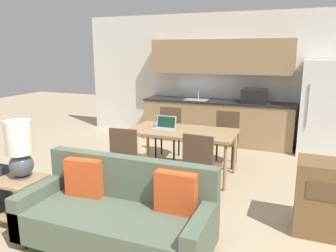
% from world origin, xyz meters
% --- Properties ---
extents(wall_back, '(6.40, 0.07, 2.70)m').
position_xyz_m(wall_back, '(-0.00, 4.63, 1.35)').
color(wall_back, silver).
rests_on(wall_back, ground_plane).
extents(kitchen_counter, '(3.13, 0.65, 2.15)m').
position_xyz_m(kitchen_counter, '(0.01, 4.33, 0.84)').
color(kitchen_counter, tan).
rests_on(kitchen_counter, ground_plane).
extents(refrigerator, '(0.68, 0.75, 1.76)m').
position_xyz_m(refrigerator, '(1.95, 4.22, 0.88)').
color(refrigerator, white).
rests_on(refrigerator, ground_plane).
extents(dining_table, '(1.64, 0.86, 0.72)m').
position_xyz_m(dining_table, '(-0.05, 2.23, 0.66)').
color(dining_table, tan).
rests_on(dining_table, ground_plane).
extents(couch, '(1.88, 0.80, 0.86)m').
position_xyz_m(couch, '(0.01, 0.18, 0.34)').
color(couch, '#3D2D1E').
rests_on(couch, ground_plane).
extents(side_table, '(0.47, 0.47, 0.54)m').
position_xyz_m(side_table, '(-1.24, 0.15, 0.36)').
color(side_table, tan).
rests_on(side_table, ground_plane).
extents(table_lamp, '(0.28, 0.28, 0.65)m').
position_xyz_m(table_lamp, '(-1.21, 0.18, 0.88)').
color(table_lamp, '#4C515B').
rests_on(table_lamp, side_table).
extents(dining_chair_near_right, '(0.45, 0.45, 0.91)m').
position_xyz_m(dining_chair_near_right, '(0.47, 1.47, 0.50)').
color(dining_chair_near_right, brown).
rests_on(dining_chair_near_right, ground_plane).
extents(dining_chair_far_left, '(0.45, 0.45, 0.91)m').
position_xyz_m(dining_chair_far_left, '(-0.58, 3.01, 0.50)').
color(dining_chair_far_left, brown).
rests_on(dining_chair_far_left, ground_plane).
extents(dining_chair_far_right, '(0.42, 0.42, 0.91)m').
position_xyz_m(dining_chair_far_right, '(0.47, 3.00, 0.50)').
color(dining_chair_far_right, brown).
rests_on(dining_chair_far_right, ground_plane).
extents(dining_chair_near_left, '(0.44, 0.44, 0.91)m').
position_xyz_m(dining_chair_near_left, '(-0.57, 1.42, 0.50)').
color(dining_chair_near_left, brown).
rests_on(dining_chair_near_left, ground_plane).
extents(laptop, '(0.32, 0.26, 0.20)m').
position_xyz_m(laptop, '(-0.33, 2.21, 0.77)').
color(laptop, '#B7BABC').
rests_on(laptop, dining_table).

